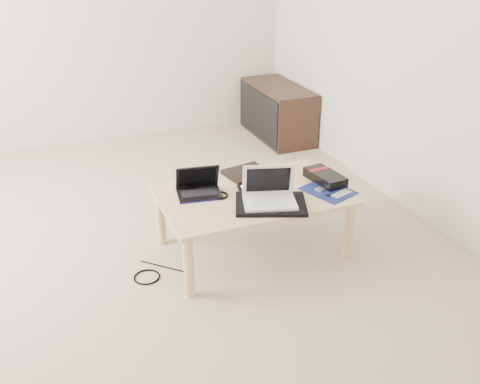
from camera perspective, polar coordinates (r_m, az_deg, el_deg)
name	(u,v)px	position (r m, az deg, el deg)	size (l,w,h in m)	color
ground	(124,244)	(3.52, -12.32, -5.43)	(4.00, 4.00, 0.00)	#B7A895
coffee_table	(253,200)	(3.20, 1.37, -0.90)	(1.10, 0.70, 0.40)	#E7C58B
media_cabinet	(277,112)	(5.19, 3.93, 8.56)	(0.41, 0.90, 0.50)	#392217
book	(247,173)	(3.42, 0.74, 2.04)	(0.30, 0.27, 0.03)	black
netbook	(199,188)	(3.16, -4.42, 0.40)	(0.28, 0.22, 0.17)	black
tablet	(258,190)	(3.21, 1.91, 0.23)	(0.25, 0.21, 0.01)	black
remote	(270,187)	(3.24, 3.18, 0.56)	(0.12, 0.23, 0.02)	silver
neoprene_sleeve	(271,204)	(3.04, 3.29, -1.28)	(0.40, 0.29, 0.02)	black
white_laptop	(269,194)	(3.03, 3.13, -0.25)	(0.34, 0.28, 0.21)	white
motherboard	(328,191)	(3.25, 9.40, 0.16)	(0.31, 0.35, 0.01)	#0B164A
gpu_box	(325,177)	(3.36, 9.05, 1.58)	(0.17, 0.30, 0.06)	black
cable_coil	(219,195)	(3.14, -2.25, -0.36)	(0.11, 0.11, 0.01)	black
floor_cable_coil	(147,277)	(3.17, -9.91, -8.92)	(0.15, 0.15, 0.01)	black
floor_cable_trail	(163,267)	(3.25, -8.19, -7.87)	(0.01, 0.01, 0.31)	black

